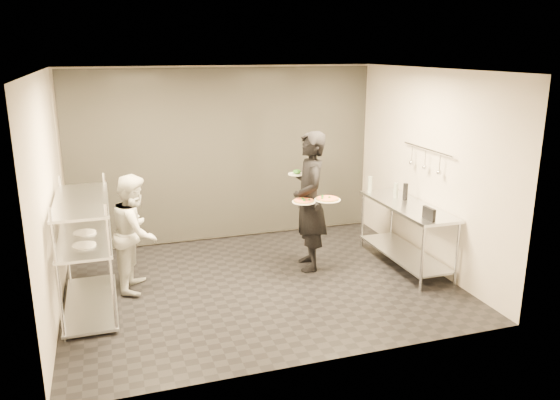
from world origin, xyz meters
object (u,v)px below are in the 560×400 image
object	(u,v)px
pos_monitor	(429,214)
bottle_dark	(405,192)
chef	(136,232)
bottle_clear	(396,190)
salad_plate	(297,173)
bottle_green	(370,184)
waiter	(310,201)
pizza_plate_near	(304,201)
pizza_plate_far	(327,199)
prep_counter	(406,224)
pass_rack	(86,248)

from	to	relation	value
pos_monitor	bottle_dark	distance (m)	0.97
chef	bottle_clear	size ratio (longest dim) A/B	6.91
salad_plate	bottle_green	distance (m)	1.31
waiter	bottle_green	distance (m)	1.24
pizza_plate_near	pos_monitor	xyz separation A→B (m)	(1.39, -0.87, -0.06)
pos_monitor	bottle_green	world-z (taller)	bottle_green
bottle_clear	bottle_dark	distance (m)	0.16
waiter	pizza_plate_near	world-z (taller)	waiter
pizza_plate_far	salad_plate	bearing A→B (deg)	117.42
prep_counter	pos_monitor	distance (m)	0.82
chef	bottle_green	xyz separation A→B (m)	(3.54, 0.38, 0.28)
bottle_dark	chef	bearing A→B (deg)	177.12
pizza_plate_near	bottle_clear	bearing A→B (deg)	8.13
pizza_plate_near	pos_monitor	distance (m)	1.64
pizza_plate_near	salad_plate	bearing A→B (deg)	82.19
waiter	salad_plate	xyz separation A→B (m)	(-0.10, 0.25, 0.37)
chef	bottle_green	bearing A→B (deg)	-69.57
pizza_plate_near	bottle_dark	xyz separation A→B (m)	(1.60, 0.07, -0.02)
chef	pizza_plate_far	xyz separation A→B (m)	(2.54, -0.31, 0.31)
bottle_green	bottle_dark	size ratio (longest dim) A/B	0.98
salad_plate	bottle_green	bearing A→B (deg)	8.50
pizza_plate_far	salad_plate	size ratio (longest dim) A/B	1.42
prep_counter	salad_plate	world-z (taller)	salad_plate
pass_rack	salad_plate	size ratio (longest dim) A/B	6.33
pass_rack	pizza_plate_near	bearing A→B (deg)	3.15
prep_counter	waiter	distance (m)	1.44
pizza_plate_far	waiter	bearing A→B (deg)	121.91
waiter	bottle_dark	size ratio (longest dim) A/B	7.98
prep_counter	bottle_green	size ratio (longest dim) A/B	7.42
prep_counter	bottle_clear	distance (m)	0.55
prep_counter	salad_plate	bearing A→B (deg)	157.13
salad_plate	bottle_green	world-z (taller)	salad_plate
prep_counter	bottle_dark	distance (m)	0.48
waiter	bottle_clear	xyz separation A→B (m)	(1.36, 0.01, 0.05)
prep_counter	waiter	bearing A→B (deg)	165.02
prep_counter	pizza_plate_near	distance (m)	1.58
prep_counter	pizza_plate_near	world-z (taller)	pizza_plate_near
pos_monitor	pizza_plate_near	bearing A→B (deg)	145.27
prep_counter	waiter	world-z (taller)	waiter
pass_rack	chef	world-z (taller)	chef
pass_rack	bottle_dark	distance (m)	4.43
pizza_plate_far	pos_monitor	world-z (taller)	pizza_plate_far
waiter	chef	distance (m)	2.40
pizza_plate_near	salad_plate	world-z (taller)	salad_plate
waiter	pos_monitor	world-z (taller)	waiter
salad_plate	pos_monitor	size ratio (longest dim) A/B	1.10
bottle_green	pos_monitor	bearing A→B (deg)	-87.42
pizza_plate_far	bottle_dark	world-z (taller)	bottle_dark
chef	bottle_clear	bearing A→B (deg)	-76.44
pass_rack	pizza_plate_far	size ratio (longest dim) A/B	4.47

